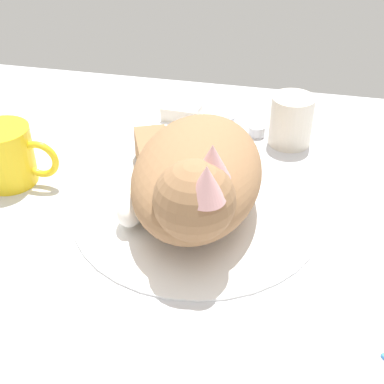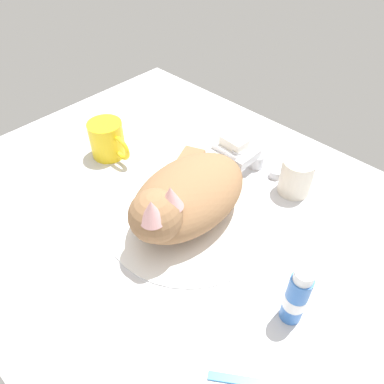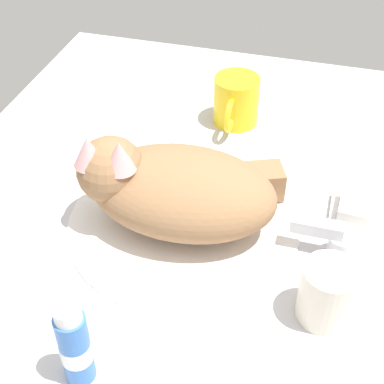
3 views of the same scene
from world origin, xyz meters
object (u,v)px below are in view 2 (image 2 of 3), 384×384
object	(u,v)px
toothpaste_bottle	(296,297)
cat	(183,197)
faucet	(254,161)
soap_bar	(234,142)
coffee_mug	(108,140)
rinse_cup	(296,176)
toothbrush	(269,384)

from	to	relation	value
toothpaste_bottle	cat	bearing A→B (deg)	174.19
faucet	soap_bar	bearing A→B (deg)	163.91
coffee_mug	rinse_cup	distance (cm)	44.02
coffee_mug	toothpaste_bottle	world-z (taller)	toothpaste_bottle
coffee_mug	faucet	bearing A→B (deg)	35.19
cat	soap_bar	size ratio (longest dim) A/B	4.51
coffee_mug	rinse_cup	xyz separation A→B (cm)	(39.30, 19.83, -0.30)
cat	coffee_mug	bearing A→B (deg)	173.74
cat	soap_bar	distance (cm)	26.71
soap_bar	toothbrush	distance (cm)	54.85
coffee_mug	soap_bar	size ratio (longest dim) A/B	1.94
soap_bar	rinse_cup	bearing A→B (deg)	-7.14
faucet	coffee_mug	size ratio (longest dim) A/B	1.13
coffee_mug	soap_bar	distance (cm)	30.35
soap_bar	cat	bearing A→B (deg)	-73.30
toothpaste_bottle	rinse_cup	bearing A→B (deg)	121.80
cat	toothbrush	size ratio (longest dim) A/B	2.15
rinse_cup	toothbrush	bearing A→B (deg)	-61.97
soap_bar	toothbrush	xyz separation A→B (cm)	(38.30, -39.22, -1.89)
toothpaste_bottle	faucet	bearing A→B (deg)	136.22
toothpaste_bottle	toothbrush	distance (cm)	12.87
cat	rinse_cup	bearing A→B (deg)	64.18
coffee_mug	toothbrush	xyz separation A→B (cm)	(58.93, -17.05, -3.87)
soap_bar	toothbrush	bearing A→B (deg)	-45.68
rinse_cup	toothpaste_bottle	xyz separation A→B (cm)	(15.92, -25.67, 1.54)
coffee_mug	toothbrush	world-z (taller)	coffee_mug
coffee_mug	soap_bar	world-z (taller)	coffee_mug
coffee_mug	soap_bar	xyz separation A→B (cm)	(20.63, 22.17, -1.98)
cat	soap_bar	bearing A→B (deg)	106.70
faucet	soap_bar	world-z (taller)	faucet
faucet	soap_bar	distance (cm)	7.98
cat	toothpaste_bottle	distance (cm)	27.16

